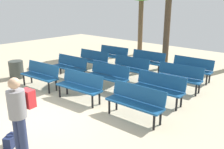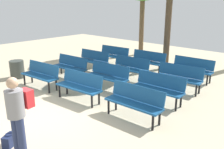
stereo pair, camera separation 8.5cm
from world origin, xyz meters
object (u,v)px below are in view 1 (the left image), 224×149
object	(u,v)px
bench_r0_c1	(80,85)
visitor_with_backpack	(19,112)
bench_r2_c2	(179,76)
trash_bin	(16,69)
bench_r3_c0	(113,54)
bench_r0_c0	(41,74)
bench_r3_c1	(147,60)
bench_r1_c1	(108,75)
bench_r2_c1	(130,67)
bench_r3_c2	(191,67)
bench_r1_c0	(70,66)
handbag	(11,141)
bench_r2_c0	(92,59)
bench_r1_c2	(159,87)
bench_r0_c2	(136,100)

from	to	relation	value
bench_r0_c1	visitor_with_backpack	distance (m)	2.97
bench_r2_c2	trash_bin	xyz separation A→B (m)	(-5.49, -3.10, -0.15)
bench_r3_c0	bench_r0_c0	bearing A→B (deg)	-91.22
visitor_with_backpack	bench_r0_c1	bearing A→B (deg)	-72.22
bench_r0_c1	bench_r3_c1	xyz separation A→B (m)	(-0.29, 4.12, 0.00)
bench_r1_c1	bench_r2_c1	xyz separation A→B (m)	(-0.10, 1.37, 0.00)
bench_r1_c1	visitor_with_backpack	world-z (taller)	visitor_with_backpack
bench_r3_c1	visitor_with_backpack	bearing A→B (deg)	-80.40
bench_r3_c1	visitor_with_backpack	distance (m)	6.95
bench_r0_c0	bench_r3_c2	bearing A→B (deg)	45.14
bench_r1_c0	bench_r1_c1	size ratio (longest dim) A/B	1.00
bench_r2_c1	handbag	bearing A→B (deg)	-82.54
bench_r2_c1	bench_r3_c2	xyz separation A→B (m)	(1.86, 1.53, 0.00)
bench_r1_c1	bench_r2_c2	distance (m)	2.46
visitor_with_backpack	bench_r1_c1	bearing A→B (deg)	-79.50
bench_r0_c0	bench_r2_c0	world-z (taller)	same
bench_r1_c2	bench_r3_c0	bearing A→B (deg)	145.79
bench_r2_c0	handbag	bearing A→B (deg)	-64.38
bench_r0_c2	handbag	xyz separation A→B (m)	(-1.20, -2.83, -0.37)
visitor_with_backpack	bench_r2_c0	bearing A→B (deg)	-64.75
bench_r1_c1	bench_r2_c2	size ratio (longest dim) A/B	1.00
bench_r2_c1	visitor_with_backpack	distance (m)	5.55
bench_r0_c1	bench_r2_c2	bearing A→B (deg)	52.04
bench_r3_c0	visitor_with_backpack	distance (m)	7.47
bench_r0_c0	bench_r0_c2	xyz separation A→B (m)	(3.95, 0.33, 0.00)
bench_r2_c1	bench_r1_c0	bearing A→B (deg)	-145.02
bench_r1_c0	bench_r1_c1	xyz separation A→B (m)	(1.98, 0.09, 0.00)
bench_r0_c0	bench_r2_c1	bearing A→B (deg)	53.02
bench_r1_c0	trash_bin	size ratio (longest dim) A/B	2.32
bench_r0_c0	bench_r0_c1	size ratio (longest dim) A/B	1.00
bench_r3_c2	bench_r2_c1	bearing A→B (deg)	-142.82
bench_r1_c2	bench_r0_c0	bearing A→B (deg)	-159.67
bench_r3_c1	bench_r3_c2	world-z (taller)	same
bench_r1_c1	handbag	bearing A→B (deg)	-82.59
bench_r0_c2	bench_r3_c0	size ratio (longest dim) A/B	0.99
bench_r0_c1	bench_r1_c1	distance (m)	1.34
bench_r0_c0	trash_bin	bearing A→B (deg)	176.16
bench_r0_c0	bench_r3_c2	xyz separation A→B (m)	(3.63, 4.40, 0.00)
bench_r0_c1	bench_r1_c2	xyz separation A→B (m)	(1.91, 1.49, 0.00)
bench_r1_c2	trash_bin	distance (m)	5.81
bench_r3_c0	handbag	bearing A→B (deg)	-70.37
bench_r0_c2	bench_r2_c0	size ratio (longest dim) A/B	0.99
bench_r1_c1	handbag	distance (m)	4.13
bench_r1_c0	bench_r3_c1	xyz separation A→B (m)	(1.75, 2.87, 0.00)
bench_r2_c2	bench_r2_c0	bearing A→B (deg)	178.69
bench_r0_c1	bench_r1_c0	xyz separation A→B (m)	(-2.04, 1.24, 0.00)
bench_r0_c0	handbag	distance (m)	3.74
bench_r1_c2	bench_r2_c2	xyz separation A→B (m)	(-0.06, 1.40, 0.00)
bench_r1_c0	bench_r3_c1	distance (m)	3.37
bench_r0_c1	bench_r1_c1	xyz separation A→B (m)	(-0.06, 1.34, 0.00)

